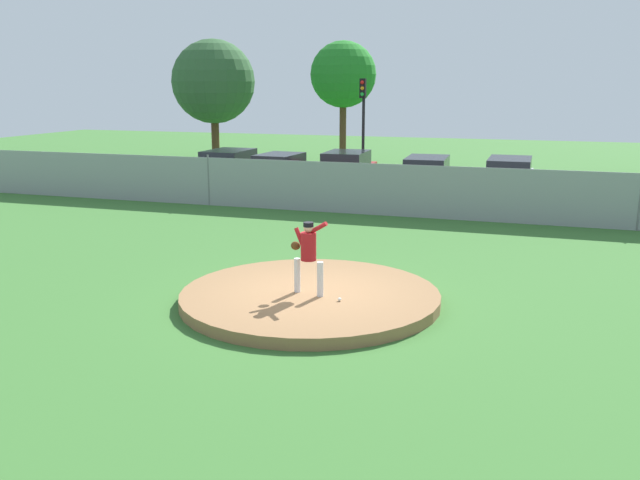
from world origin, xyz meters
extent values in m
plane|color=#386B2D|center=(0.00, 6.00, 0.00)|extent=(80.00, 80.00, 0.00)
cube|color=#2B2B2D|center=(0.00, 14.50, 0.00)|extent=(44.00, 7.00, 0.01)
cylinder|color=olive|center=(0.00, 0.00, 0.12)|extent=(5.45, 5.45, 0.24)
cylinder|color=silver|center=(-0.24, -0.11, 0.60)|extent=(0.13, 0.13, 0.73)
cylinder|color=silver|center=(0.30, -0.25, 0.60)|extent=(0.13, 0.13, 0.73)
cylinder|color=maroon|center=(0.03, -0.18, 1.25)|extent=(0.32, 0.32, 0.58)
cylinder|color=maroon|center=(0.21, -0.18, 1.64)|extent=(0.50, 0.21, 0.34)
cylinder|color=maroon|center=(-0.15, -0.18, 1.41)|extent=(0.29, 0.16, 0.46)
ellipsoid|color=#4C2D14|center=(-0.27, -0.13, 1.24)|extent=(0.20, 0.12, 0.18)
sphere|color=tan|center=(0.03, -0.18, 1.64)|extent=(0.20, 0.20, 0.20)
cylinder|color=black|center=(0.03, -0.18, 1.71)|extent=(0.21, 0.21, 0.09)
sphere|color=white|center=(0.77, -0.44, 0.27)|extent=(0.07, 0.07, 0.07)
cube|color=gray|center=(0.00, 10.00, 0.91)|extent=(37.28, 0.03, 1.81)
cylinder|color=slate|center=(-7.46, 10.00, 0.96)|extent=(0.07, 0.07, 1.91)
cylinder|color=slate|center=(7.46, 10.00, 0.96)|extent=(0.07, 0.07, 1.91)
cube|color=#146066|center=(-8.84, 14.68, 0.70)|extent=(1.93, 4.50, 0.75)
cube|color=black|center=(-8.84, 14.68, 1.36)|extent=(1.75, 2.49, 0.56)
cylinder|color=black|center=(-8.82, 16.07, 0.32)|extent=(1.94, 0.67, 0.64)
cylinder|color=black|center=(-8.86, 13.30, 0.32)|extent=(1.94, 0.67, 0.64)
cube|color=slate|center=(0.06, 14.51, 0.67)|extent=(1.89, 4.56, 0.70)
cube|color=black|center=(0.06, 14.51, 1.32)|extent=(1.68, 2.53, 0.61)
cylinder|color=black|center=(0.01, 15.91, 0.32)|extent=(1.81, 0.70, 0.64)
cylinder|color=black|center=(0.11, 13.12, 0.32)|extent=(1.81, 0.70, 0.64)
cube|color=#A81919|center=(-3.44, 14.90, 0.70)|extent=(1.94, 4.40, 0.76)
cube|color=black|center=(-3.44, 14.90, 1.39)|extent=(1.73, 2.44, 0.62)
cylinder|color=black|center=(-3.48, 16.25, 0.32)|extent=(1.88, 0.70, 0.64)
cylinder|color=black|center=(-3.39, 13.55, 0.32)|extent=(1.88, 0.70, 0.64)
cube|color=#B7BABF|center=(3.30, 14.26, 0.71)|extent=(1.74, 4.65, 0.78)
cube|color=black|center=(3.30, 14.26, 1.41)|extent=(1.59, 2.56, 0.62)
cylinder|color=black|center=(3.31, 15.70, 0.32)|extent=(1.78, 0.65, 0.64)
cylinder|color=black|center=(3.29, 12.82, 0.32)|extent=(1.78, 0.65, 0.64)
cube|color=maroon|center=(-6.27, 14.31, 0.65)|extent=(1.98, 4.20, 0.65)
cube|color=black|center=(-6.27, 14.31, 1.27)|extent=(1.73, 2.35, 0.61)
cylinder|color=black|center=(-6.19, 15.58, 0.32)|extent=(1.83, 0.75, 0.64)
cylinder|color=black|center=(-6.35, 13.04, 0.32)|extent=(1.83, 0.75, 0.64)
cone|color=orange|center=(5.26, 12.93, 0.28)|extent=(0.32, 0.32, 0.55)
cube|color=black|center=(5.26, 12.93, 0.02)|extent=(0.40, 0.40, 0.03)
cylinder|color=black|center=(-3.72, 18.81, 2.38)|extent=(0.14, 0.14, 4.76)
cube|color=black|center=(-3.72, 18.63, 4.31)|extent=(0.28, 0.24, 0.90)
sphere|color=red|center=(-3.72, 18.51, 4.58)|extent=(0.18, 0.18, 0.18)
sphere|color=orange|center=(-3.72, 18.51, 4.31)|extent=(0.18, 0.18, 0.18)
sphere|color=green|center=(-3.72, 18.51, 4.04)|extent=(0.18, 0.18, 0.18)
cylinder|color=#4C331E|center=(-14.08, 23.87, 1.47)|extent=(0.46, 0.46, 2.95)
sphere|color=#2E572E|center=(-14.08, 23.87, 4.65)|extent=(4.86, 4.86, 4.86)
cylinder|color=#4C331E|center=(-6.52, 24.99, 1.87)|extent=(0.39, 0.39, 3.73)
sphere|color=#217923|center=(-6.52, 24.99, 5.04)|extent=(3.72, 3.72, 3.72)
camera|label=1|loc=(4.42, -12.94, 4.49)|focal=38.14mm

